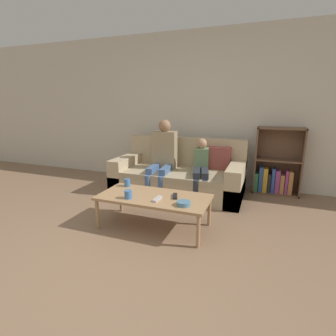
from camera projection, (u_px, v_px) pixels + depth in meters
name	position (u px, v px, depth m)	size (l,w,h in m)	color
ground_plane	(102.00, 269.00, 2.32)	(22.00, 22.00, 0.00)	#84664C
wall_back	(192.00, 110.00, 4.60)	(12.00, 0.06, 2.60)	beige
couch	(180.00, 176.00, 4.26)	(2.03, 0.99, 0.86)	tan
bookshelf	(276.00, 169.00, 4.18)	(0.70, 0.28, 1.06)	brown
coffee_table	(154.00, 199.00, 3.02)	(1.28, 0.61, 0.39)	#A87F56
person_adult	(163.00, 153.00, 4.16)	(0.38, 0.68, 1.17)	#476693
person_child	(201.00, 166.00, 3.93)	(0.36, 0.69, 0.90)	#282D38
cup_near	(127.00, 183.00, 3.35)	(0.08, 0.08, 0.10)	#3D70B2
cup_far	(128.00, 194.00, 2.92)	(0.09, 0.09, 0.09)	#3D70B2
tv_remote_0	(157.00, 199.00, 2.89)	(0.05, 0.17, 0.02)	#B7B7BC
tv_remote_1	(175.00, 196.00, 2.97)	(0.10, 0.18, 0.02)	black
snack_bowl	(184.00, 203.00, 2.73)	(0.15, 0.15, 0.05)	teal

